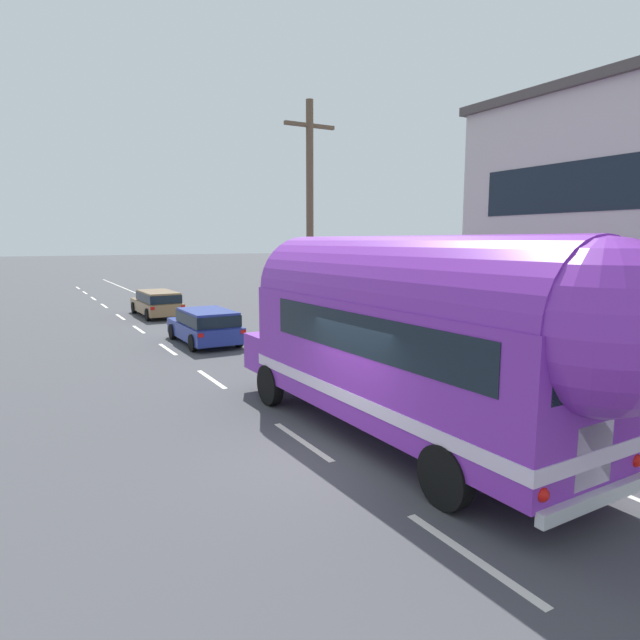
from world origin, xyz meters
The scene contains 6 objects.
ground_plane centered at (0.00, 0.00, 0.00)m, with size 300.00×300.00×0.00m, color #424247.
lane_markings centered at (2.40, 12.71, 0.00)m, with size 3.54×80.00×0.01m.
utility_pole centered at (3.81, 7.74, 4.42)m, with size 1.80×0.24×8.50m.
painted_bus centered at (1.73, -0.30, 2.30)m, with size 2.74×10.67×4.12m.
car_lead centered at (1.59, 12.20, 0.78)m, with size 1.98×4.28×1.37m.
car_second centered at (1.79, 21.10, 0.79)m, with size 1.93×4.76×1.37m.
Camera 1 is at (-4.89, -8.27, 4.03)m, focal length 30.53 mm.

